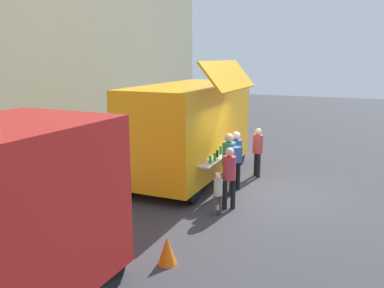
{
  "coord_description": "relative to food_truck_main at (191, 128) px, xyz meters",
  "views": [
    {
      "loc": [
        -10.85,
        -2.34,
        3.85
      ],
      "look_at": [
        -0.05,
        2.14,
        1.3
      ],
      "focal_mm": 37.67,
      "sensor_mm": 36.0,
      "label": 1
    }
  ],
  "objects": [
    {
      "name": "ground_plane",
      "position": [
        -0.76,
        -2.52,
        -1.63
      ],
      "size": [
        60.0,
        60.0,
        0.0
      ],
      "primitive_type": "plane",
      "color": "#38383D"
    },
    {
      "name": "curb_strip",
      "position": [
        -4.0,
        2.62,
        -1.55
      ],
      "size": [
        28.0,
        1.6,
        0.15
      ],
      "primitive_type": "cube",
      "color": "#9E998E",
      "rests_on": "ground"
    },
    {
      "name": "food_truck_main",
      "position": [
        0.0,
        0.0,
        0.0
      ],
      "size": [
        5.66,
        2.98,
        3.74
      ],
      "rotation": [
        0.0,
        0.0,
        -0.02
      ],
      "color": "#F5A514",
      "rests_on": "ground"
    },
    {
      "name": "traffic_cone_orange",
      "position": [
        -5.34,
        -1.75,
        -1.35
      ],
      "size": [
        0.36,
        0.36,
        0.55
      ],
      "primitive_type": "cone",
      "color": "orange",
      "rests_on": "ground"
    },
    {
      "name": "trash_bin",
      "position": [
        4.25,
        2.32,
        -1.13
      ],
      "size": [
        0.6,
        0.6,
        1.0
      ],
      "primitive_type": "cylinder",
      "color": "#2D6439",
      "rests_on": "ground"
    },
    {
      "name": "customer_front_ordering",
      "position": [
        -0.72,
        -1.69,
        -0.59
      ],
      "size": [
        0.55,
        0.43,
        1.75
      ],
      "rotation": [
        0.0,
        0.0,
        1.06
      ],
      "color": "black",
      "rests_on": "ground"
    },
    {
      "name": "customer_mid_with_backpack",
      "position": [
        -1.28,
        -1.7,
        -0.53
      ],
      "size": [
        0.51,
        0.58,
        1.79
      ],
      "rotation": [
        0.0,
        0.0,
        1.02
      ],
      "color": "#4C4343",
      "rests_on": "ground"
    },
    {
      "name": "customer_rear_waiting",
      "position": [
        -2.2,
        -1.97,
        -0.67
      ],
      "size": [
        0.4,
        0.51,
        1.62
      ],
      "rotation": [
        0.0,
        0.0,
        0.53
      ],
      "color": "black",
      "rests_on": "ground"
    },
    {
      "name": "customer_extra_browsing",
      "position": [
        0.92,
        -1.97,
        -0.67
      ],
      "size": [
        0.33,
        0.33,
        1.6
      ],
      "rotation": [
        0.0,
        0.0,
        2.22
      ],
      "color": "black",
      "rests_on": "ground"
    },
    {
      "name": "child_near_queue",
      "position": [
        -2.7,
        -1.85,
        -1.0
      ],
      "size": [
        0.22,
        0.22,
        1.06
      ],
      "rotation": [
        0.0,
        0.0,
        0.61
      ],
      "color": "#484445",
      "rests_on": "ground"
    }
  ]
}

